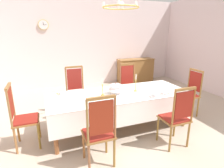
{
  "coord_description": "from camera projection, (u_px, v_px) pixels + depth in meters",
  "views": [
    {
      "loc": [
        -1.38,
        -3.21,
        1.98
      ],
      "look_at": [
        -0.18,
        -0.08,
        0.99
      ],
      "focal_mm": 29.32,
      "sensor_mm": 36.0,
      "label": 1
    }
  ],
  "objects": [
    {
      "name": "ground",
      "position": [
        119.0,
        127.0,
        3.91
      ],
      "size": [
        7.31,
        6.72,
        0.04
      ],
      "primitive_type": "cube",
      "color": "#C3AE99"
    },
    {
      "name": "back_wall",
      "position": [
        82.0,
        43.0,
        6.52
      ],
      "size": [
        7.31,
        0.08,
        3.05
      ],
      "primitive_type": "cube",
      "color": "silver",
      "rests_on": "ground"
    },
    {
      "name": "dining_table",
      "position": [
        120.0,
        97.0,
        3.68
      ],
      "size": [
        2.81,
        1.05,
        0.76
      ],
      "color": "#995931",
      "rests_on": "ground"
    },
    {
      "name": "tablecloth",
      "position": [
        120.0,
        99.0,
        3.7
      ],
      "size": [
        2.83,
        1.07,
        0.44
      ],
      "color": "white",
      "rests_on": "dining_table"
    },
    {
      "name": "chair_south_a",
      "position": [
        99.0,
        130.0,
        2.63
      ],
      "size": [
        0.44,
        0.42,
        1.16
      ],
      "color": "#93572D",
      "rests_on": "ground"
    },
    {
      "name": "chair_north_a",
      "position": [
        76.0,
        91.0,
        4.3
      ],
      "size": [
        0.44,
        0.42,
        1.18
      ],
      "rotation": [
        0.0,
        0.0,
        3.14
      ],
      "color": "#966336",
      "rests_on": "ground"
    },
    {
      "name": "chair_south_b",
      "position": [
        177.0,
        116.0,
        3.11
      ],
      "size": [
        0.44,
        0.42,
        1.12
      ],
      "color": "olive",
      "rests_on": "ground"
    },
    {
      "name": "chair_north_b",
      "position": [
        129.0,
        85.0,
        4.77
      ],
      "size": [
        0.44,
        0.42,
        1.16
      ],
      "rotation": [
        0.0,
        0.0,
        3.14
      ],
      "color": "olive",
      "rests_on": "ground"
    },
    {
      "name": "chair_head_west",
      "position": [
        21.0,
        116.0,
        3.09
      ],
      "size": [
        0.42,
        0.44,
        1.14
      ],
      "rotation": [
        0.0,
        0.0,
        -1.57
      ],
      "color": "olive",
      "rests_on": "ground"
    },
    {
      "name": "chair_head_east",
      "position": [
        190.0,
        92.0,
        4.33
      ],
      "size": [
        0.42,
        0.44,
        1.11
      ],
      "rotation": [
        0.0,
        0.0,
        1.57
      ],
      "color": "olive",
      "rests_on": "ground"
    },
    {
      "name": "soup_tureen",
      "position": [
        116.0,
        88.0,
        3.6
      ],
      "size": [
        0.29,
        0.29,
        0.23
      ],
      "color": "white",
      "rests_on": "tablecloth"
    },
    {
      "name": "candlestick_west",
      "position": [
        103.0,
        89.0,
        3.5
      ],
      "size": [
        0.07,
        0.07,
        0.33
      ],
      "color": "gold",
      "rests_on": "tablecloth"
    },
    {
      "name": "candlestick_east",
      "position": [
        136.0,
        85.0,
        3.74
      ],
      "size": [
        0.07,
        0.07,
        0.36
      ],
      "color": "gold",
      "rests_on": "tablecloth"
    },
    {
      "name": "bowl_near_left",
      "position": [
        63.0,
        93.0,
        3.62
      ],
      "size": [
        0.16,
        0.16,
        0.03
      ],
      "color": "white",
      "rests_on": "tablecloth"
    },
    {
      "name": "bowl_near_right",
      "position": [
        164.0,
        94.0,
        3.59
      ],
      "size": [
        0.16,
        0.16,
        0.03
      ],
      "color": "white",
      "rests_on": "tablecloth"
    },
    {
      "name": "bowl_far_left",
      "position": [
        153.0,
        96.0,
        3.45
      ],
      "size": [
        0.15,
        0.15,
        0.03
      ],
      "color": "white",
      "rests_on": "tablecloth"
    },
    {
      "name": "spoon_primary",
      "position": [
        57.0,
        94.0,
        3.61
      ],
      "size": [
        0.05,
        0.18,
        0.01
      ],
      "rotation": [
        0.0,
        0.0,
        0.16
      ],
      "color": "gold",
      "rests_on": "tablecloth"
    },
    {
      "name": "spoon_secondary",
      "position": [
        168.0,
        93.0,
        3.66
      ],
      "size": [
        0.05,
        0.18,
        0.01
      ],
      "rotation": [
        0.0,
        0.0,
        -0.22
      ],
      "color": "gold",
      "rests_on": "tablecloth"
    },
    {
      "name": "sideboard",
      "position": [
        135.0,
        70.0,
        7.23
      ],
      "size": [
        1.44,
        0.48,
        0.9
      ],
      "rotation": [
        0.0,
        0.0,
        3.14
      ],
      "color": "olive",
      "rests_on": "ground"
    },
    {
      "name": "mounted_clock",
      "position": [
        43.0,
        25.0,
        5.86
      ],
      "size": [
        0.32,
        0.06,
        0.32
      ],
      "color": "#D1B251"
    },
    {
      "name": "chandelier",
      "position": [
        121.0,
        7.0,
        3.21
      ],
      "size": [
        0.67,
        0.65,
        0.66
      ],
      "color": "gold"
    }
  ]
}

